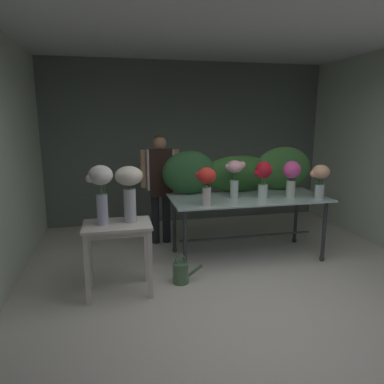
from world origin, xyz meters
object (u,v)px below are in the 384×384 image
vase_peach_carnations (320,177)px  watering_can (181,272)px  vase_cream_lisianthus_tall (129,186)px  florist (160,178)px  vase_white_roses_tall (101,187)px  vase_blush_roses (235,174)px  vase_fuchsia_lilies (291,175)px  vase_scarlet_ranunculus (206,181)px  display_table_glass (248,206)px  vase_crimson_tulips (263,176)px  side_table_white (118,235)px

vase_peach_carnations → watering_can: vase_peach_carnations is taller
vase_peach_carnations → vase_cream_lisianthus_tall: (-2.44, -0.32, 0.05)m
florist → vase_white_roses_tall: size_ratio=2.60×
florist → vase_blush_roses: florist is taller
vase_white_roses_tall → watering_can: 1.35m
vase_blush_roses → vase_peach_carnations: 1.10m
vase_blush_roses → vase_fuchsia_lilies: bearing=-12.2°
florist → vase_white_roses_tall: florist is taller
vase_blush_roses → vase_scarlet_ranunculus: size_ratio=1.07×
vase_blush_roses → vase_peach_carnations: size_ratio=1.12×
vase_blush_roses → vase_scarlet_ranunculus: (-0.47, -0.32, -0.02)m
watering_can → vase_peach_carnations: bearing=9.0°
vase_peach_carnations → display_table_glass: bearing=162.4°
vase_scarlet_ranunculus → watering_can: size_ratio=1.31×
vase_crimson_tulips → vase_scarlet_ranunculus: bearing=-164.9°
side_table_white → vase_peach_carnations: vase_peach_carnations is taller
display_table_glass → vase_peach_carnations: (0.87, -0.28, 0.40)m
vase_blush_roses → vase_white_roses_tall: (-1.67, -0.65, 0.03)m
vase_crimson_tulips → vase_fuchsia_lilies: bearing=-9.1°
side_table_white → vase_blush_roses: bearing=23.1°
florist → vase_peach_carnations: size_ratio=3.67×
display_table_glass → vase_blush_roses: bearing=179.5°
florist → vase_peach_carnations: florist is taller
display_table_glass → vase_white_roses_tall: vase_white_roses_tall is taller
display_table_glass → florist: (-1.06, 0.80, 0.27)m
florist → vase_fuchsia_lilies: bearing=-31.0°
vase_white_roses_tall → watering_can: bearing=4.8°
side_table_white → vase_cream_lisianthus_tall: vase_cream_lisianthus_tall is taller
watering_can → vase_cream_lisianthus_tall: bearing=-177.8°
display_table_glass → watering_can: (-1.02, -0.58, -0.59)m
vase_peach_carnations → vase_blush_roses: bearing=165.3°
vase_fuchsia_lilies → vase_peach_carnations: bearing=-19.7°
vase_scarlet_ranunculus → vase_peach_carnations: (1.53, 0.04, -0.02)m
vase_peach_carnations → vase_cream_lisianthus_tall: vase_cream_lisianthus_tall is taller
vase_fuchsia_lilies → vase_white_roses_tall: vase_white_roses_tall is taller
florist → vase_cream_lisianthus_tall: size_ratio=2.71×
vase_scarlet_ranunculus → vase_crimson_tulips: size_ratio=0.95×
side_table_white → vase_scarlet_ranunculus: bearing=17.3°
vase_cream_lisianthus_tall → watering_can: 1.18m
display_table_glass → vase_peach_carnations: 1.00m
vase_blush_roses → vase_crimson_tulips: 0.37m
florist → vase_fuchsia_lilies: 1.86m
side_table_white → vase_blush_roses: size_ratio=1.59×
display_table_glass → watering_can: 1.31m
vase_white_roses_tall → watering_can: vase_white_roses_tall is taller
vase_blush_roses → vase_crimson_tulips: bearing=-15.4°
vase_scarlet_ranunculus → vase_blush_roses: bearing=34.4°
vase_fuchsia_lilies → side_table_white: bearing=-167.6°
display_table_glass → side_table_white: (-1.72, -0.65, -0.06)m
watering_can → vase_fuchsia_lilies: bearing=15.2°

